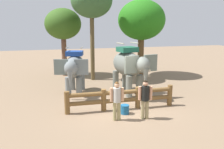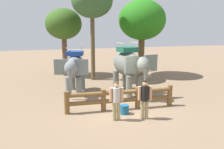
% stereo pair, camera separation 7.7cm
% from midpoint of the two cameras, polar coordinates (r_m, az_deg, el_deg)
% --- Properties ---
extents(ground_plane, '(60.00, 60.00, 0.00)m').
position_cam_midpoint_polar(ground_plane, '(11.50, 2.61, -8.58)').
color(ground_plane, '#826950').
extents(log_fence, '(5.30, 0.46, 1.05)m').
position_cam_midpoint_polar(log_fence, '(11.51, 2.30, -5.40)').
color(log_fence, brown).
rests_on(log_fence, ground).
extents(elephant_near_left, '(2.12, 3.25, 2.72)m').
position_cam_midpoint_polar(elephant_near_left, '(14.08, -8.66, 1.53)').
color(elephant_near_left, slate).
rests_on(elephant_near_left, ground).
extents(elephant_center, '(2.08, 3.54, 2.98)m').
position_cam_midpoint_polar(elephant_center, '(13.94, 4.26, 2.14)').
color(elephant_center, slate).
rests_on(elephant_center, ground).
extents(tourist_woman_in_black, '(0.59, 0.39, 1.71)m').
position_cam_midpoint_polar(tourist_woman_in_black, '(10.37, 7.98, -5.23)').
color(tourist_woman_in_black, '#9C8E61').
rests_on(tourist_woman_in_black, ground).
extents(tourist_man_in_blue, '(0.59, 0.37, 1.68)m').
position_cam_midpoint_polar(tourist_man_in_blue, '(10.12, 1.28, -5.61)').
color(tourist_man_in_blue, '#9C935E').
rests_on(tourist_man_in_blue, ground).
extents(tree_far_left, '(2.90, 2.90, 6.88)m').
position_cam_midpoint_polar(tree_far_left, '(17.51, -4.61, 16.93)').
color(tree_far_left, brown).
rests_on(tree_far_left, ground).
extents(tree_back_center, '(3.63, 3.63, 5.89)m').
position_cam_midpoint_polar(tree_back_center, '(19.12, 7.24, 12.56)').
color(tree_back_center, brown).
rests_on(tree_back_center, ground).
extents(tree_far_right, '(2.79, 2.79, 5.23)m').
position_cam_midpoint_polar(tree_far_right, '(19.31, -11.26, 11.48)').
color(tree_far_right, brown).
rests_on(tree_far_right, ground).
extents(feed_bucket, '(0.39, 0.39, 0.42)m').
position_cam_midpoint_polar(feed_bucket, '(11.09, 3.19, -8.24)').
color(feed_bucket, '#19598C').
rests_on(feed_bucket, ground).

